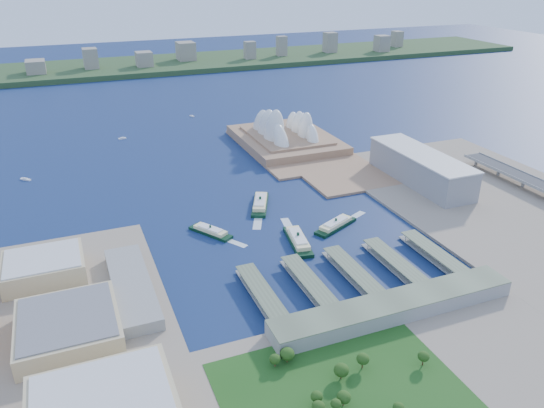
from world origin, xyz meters
name	(u,v)px	position (x,y,z in m)	size (l,w,h in m)	color
ground	(301,242)	(0.00, 0.00, 0.00)	(3000.00, 3000.00, 0.00)	#0E1F42
west_land	(16,383)	(-250.00, -105.00, 1.50)	(220.00, 390.00, 3.00)	gray
south_land	(440,388)	(0.00, -210.00, 1.50)	(720.00, 180.00, 3.00)	gray
east_land	(530,220)	(240.00, -50.00, 1.50)	(240.00, 500.00, 3.00)	gray
peninsula	(293,147)	(107.50, 260.00, 1.50)	(135.00, 220.00, 3.00)	#967052
far_shore	(138,66)	(0.00, 980.00, 6.00)	(2200.00, 260.00, 12.00)	#2D4926
opera_house	(286,123)	(105.00, 280.00, 32.00)	(134.00, 180.00, 58.00)	white
toaster_building	(420,168)	(195.00, 80.00, 20.50)	(45.00, 155.00, 35.00)	gray
west_buildings	(13,332)	(-250.00, -70.00, 16.50)	(200.00, 280.00, 27.00)	#A67D53
ferry_wharves	(353,273)	(14.00, -75.00, 4.65)	(184.00, 90.00, 9.30)	#59654C
terminal_building	(394,307)	(15.00, -135.00, 9.00)	(200.00, 28.00, 12.00)	gray
park	(342,380)	(-60.00, -190.00, 11.00)	(150.00, 110.00, 16.00)	#194714
far_skyline	(138,54)	(0.00, 960.00, 39.50)	(1900.00, 140.00, 55.00)	gray
ferry_a	(210,230)	(-76.88, 48.69, 4.61)	(12.40, 48.72, 9.21)	black
ferry_b	(260,202)	(-7.83, 90.98, 5.76)	(15.50, 60.88, 11.51)	black
ferry_c	(298,238)	(-4.29, -1.76, 5.72)	(15.40, 60.49, 11.44)	black
ferry_d	(336,223)	(45.20, 13.92, 5.15)	(13.87, 54.48, 10.30)	black
boat_a	(25,179)	(-250.70, 272.26, 1.40)	(3.63, 14.50, 2.80)	white
boat_b	(122,138)	(-116.75, 397.38, 1.54)	(3.99, 11.40, 3.08)	white
boat_c	(303,114)	(200.06, 424.40, 1.15)	(2.98, 10.23, 2.30)	white
boat_e	(192,116)	(13.66, 482.78, 1.30)	(3.37, 10.58, 2.60)	white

